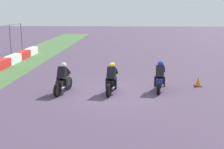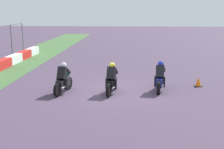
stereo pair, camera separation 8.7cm
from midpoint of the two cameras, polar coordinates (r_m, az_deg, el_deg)
ground_plane at (r=14.90m, az=-0.37°, el=-3.40°), size 120.00×120.00×0.00m
rider_lane_a at (r=15.23m, az=9.01°, el=-0.79°), size 2.04×0.61×1.51m
rider_lane_b at (r=14.60m, az=-0.23°, el=-1.20°), size 2.04×0.59×1.51m
rider_lane_c at (r=14.84m, az=-9.53°, el=-1.15°), size 2.03×0.62×1.51m
traffic_cone at (r=16.63m, az=16.03°, el=-1.37°), size 0.40×0.40×0.52m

